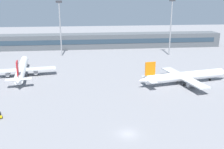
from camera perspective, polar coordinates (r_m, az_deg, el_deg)
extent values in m
plane|color=gray|center=(100.79, -0.40, -1.65)|extent=(400.00, 400.00, 0.00)
cube|color=#4C5156|center=(168.46, -2.98, 7.39)|extent=(157.76, 12.00, 9.00)
cube|color=#263847|center=(162.43, -2.85, 7.21)|extent=(149.87, 0.16, 2.80)
cylinder|color=white|center=(101.94, 15.79, -0.35)|extent=(32.26, 9.47, 3.40)
cone|color=white|center=(112.37, 23.37, 0.46)|extent=(4.29, 3.88, 3.23)
cone|color=white|center=(93.75, 6.79, -1.30)|extent=(3.79, 2.98, 2.38)
cube|color=orange|center=(93.68, 8.39, 1.28)|extent=(3.93, 1.07, 4.92)
cube|color=silver|center=(94.69, 8.14, -1.05)|extent=(4.16, 9.26, 0.21)
cube|color=silver|center=(101.54, 15.36, -0.54)|extent=(9.33, 27.16, 0.45)
cylinder|color=gray|center=(97.69, 16.98, -2.13)|extent=(3.15, 2.30, 1.79)
cylinder|color=gray|center=(106.23, 13.77, -0.37)|extent=(3.15, 2.30, 1.79)
cylinder|color=black|center=(109.08, 20.67, -1.07)|extent=(0.95, 0.52, 0.89)
cylinder|color=black|center=(99.89, 15.54, -2.18)|extent=(0.95, 0.52, 0.89)
cylinder|color=black|center=(103.60, 14.16, -1.40)|extent=(0.95, 0.52, 0.89)
cylinder|color=white|center=(114.37, -19.17, 1.22)|extent=(7.91, 33.12, 3.48)
cone|color=white|center=(131.84, -18.61, 3.25)|extent=(3.79, 4.24, 3.30)
cone|color=white|center=(97.28, -19.93, -1.50)|extent=(2.88, 3.78, 2.43)
cube|color=red|center=(98.77, -20.04, 1.33)|extent=(0.87, 4.03, 5.03)
cube|color=silver|center=(99.59, -19.82, -0.96)|extent=(9.42, 3.78, 0.22)
cube|color=silver|center=(113.56, -19.19, 0.97)|extent=(27.80, 8.07, 0.46)
cylinder|color=gray|center=(113.51, -16.38, 0.54)|extent=(2.21, 3.15, 1.83)
cylinder|color=gray|center=(114.55, -21.86, 0.15)|extent=(2.21, 3.15, 1.83)
cylinder|color=black|center=(126.13, -18.68, 1.46)|extent=(0.49, 0.96, 0.92)
cylinder|color=black|center=(113.09, -17.92, -0.18)|extent=(0.49, 0.96, 0.92)
cylinder|color=black|center=(113.54, -20.31, -0.35)|extent=(0.49, 0.96, 0.92)
cylinder|color=black|center=(77.66, -23.03, -8.57)|extent=(0.55, 0.73, 0.70)
cylinder|color=black|center=(79.83, -23.41, -7.93)|extent=(0.55, 0.73, 0.70)
cylinder|color=gray|center=(145.81, -11.25, 9.53)|extent=(0.70, 0.70, 28.59)
cube|color=#333338|center=(144.78, -11.60, 15.38)|extent=(3.20, 0.80, 1.20)
cylinder|color=gray|center=(148.69, 12.73, 9.73)|extent=(0.70, 0.70, 29.37)
cube|color=#333338|center=(147.71, 13.12, 15.62)|extent=(3.20, 0.80, 1.20)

